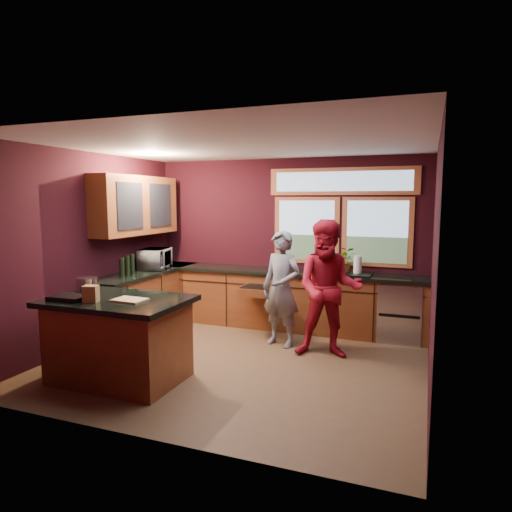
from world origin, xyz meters
The scene contains 14 objects.
floor centered at (0.00, 0.00, 0.00)m, with size 4.50×4.50×0.00m, color brown.
room_shell centered at (-0.60, 0.32, 1.80)m, with size 4.52×4.02×2.71m.
back_counter centered at (0.20, 1.70, 0.46)m, with size 4.50×0.64×0.93m.
left_counter centered at (-1.95, 0.85, 0.47)m, with size 0.64×2.30×0.93m.
island centered at (-1.04, -1.01, 0.48)m, with size 1.55×1.05×0.95m.
person_grey centered at (0.30, 0.83, 0.81)m, with size 0.59×0.39×1.62m, color slate.
person_red centered at (1.01, 0.61, 0.90)m, with size 0.87×0.68×1.79m, color #A41323.
microwave centered at (-1.92, 1.11, 1.09)m, with size 0.59×0.40×0.33m, color #999999.
potted_plant centered at (1.01, 1.75, 1.13)m, with size 0.36×0.32×0.40m, color #999999.
paper_towel centered at (1.22, 1.70, 1.07)m, with size 0.12×0.12×0.28m, color white.
cutting_board centered at (-0.84, -1.06, 0.95)m, with size 0.35×0.25×0.02m, color tan.
stock_pot centered at (-1.59, -0.86, 1.03)m, with size 0.24×0.24×0.18m, color #B7B7BC.
paper_bag centered at (-1.19, -1.26, 1.03)m, with size 0.15×0.12×0.18m, color brown.
black_tray centered at (-1.49, -1.26, 0.97)m, with size 0.40×0.28×0.05m, color black.
Camera 1 is at (2.18, -5.12, 2.05)m, focal length 32.00 mm.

